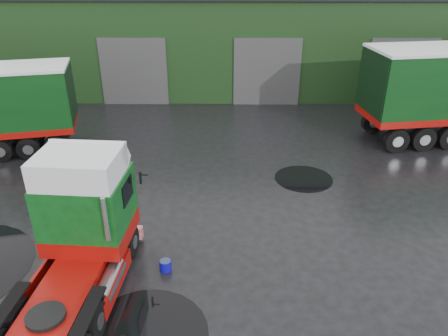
# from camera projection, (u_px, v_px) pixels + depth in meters

# --- Properties ---
(ground) EXTENTS (100.00, 100.00, 0.00)m
(ground) POSITION_uv_depth(u_px,v_px,m) (237.00, 237.00, 14.63)
(ground) COLOR black
(warehouse) EXTENTS (32.40, 12.40, 6.30)m
(warehouse) POSITION_uv_depth(u_px,v_px,m) (261.00, 34.00, 31.03)
(warehouse) COLOR black
(warehouse) RESTS_ON ground
(hero_tractor) EXTENTS (3.01, 6.28, 3.80)m
(hero_tractor) POSITION_uv_depth(u_px,v_px,m) (64.00, 245.00, 11.13)
(hero_tractor) COLOR #0C4716
(hero_tractor) RESTS_ON ground
(wash_bucket) EXTENTS (0.45, 0.45, 0.33)m
(wash_bucket) POSITION_uv_depth(u_px,v_px,m) (165.00, 265.00, 13.07)
(wash_bucket) COLOR #0D07A5
(wash_bucket) RESTS_ON ground
(tree_back_b) EXTENTS (4.40, 4.40, 7.50)m
(tree_back_b) POSITION_uv_depth(u_px,v_px,m) (342.00, 8.00, 39.62)
(tree_back_b) COLOR black
(tree_back_b) RESTS_ON ground
(puddle_0) EXTENTS (3.24, 3.24, 0.01)m
(puddle_0) POSITION_uv_depth(u_px,v_px,m) (144.00, 334.00, 10.94)
(puddle_0) COLOR black
(puddle_0) RESTS_ON ground
(puddle_1) EXTENTS (2.43, 2.43, 0.01)m
(puddle_1) POSITION_uv_depth(u_px,v_px,m) (304.00, 178.00, 18.34)
(puddle_1) COLOR black
(puddle_1) RESTS_ON ground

